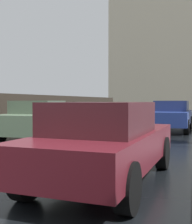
# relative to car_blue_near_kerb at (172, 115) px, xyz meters

# --- Properties ---
(car_blue_near_kerb) EXTENTS (1.87, 4.55, 1.45)m
(car_blue_near_kerb) POSITION_rel_car_blue_near_kerb_xyz_m (0.00, 0.00, 0.00)
(car_blue_near_kerb) COLOR navy
(car_blue_near_kerb) RESTS_ON ground
(car_maroon_far_ahead) EXTENTS (1.94, 4.34, 1.41)m
(car_maroon_far_ahead) POSITION_rel_car_blue_near_kerb_xyz_m (-0.45, -9.98, -0.02)
(car_maroon_far_ahead) COLOR maroon
(car_maroon_far_ahead) RESTS_ON ground
(car_silver_behind_camera) EXTENTS (1.93, 4.01, 1.46)m
(car_silver_behind_camera) POSITION_rel_car_blue_near_kerb_xyz_m (-0.42, 7.00, -0.00)
(car_silver_behind_camera) COLOR #B2B5BA
(car_silver_behind_camera) RESTS_ON ground
(car_green_far_lane) EXTENTS (1.97, 3.92, 1.45)m
(car_green_far_lane) POSITION_rel_car_blue_near_kerb_xyz_m (-4.49, -4.96, -0.01)
(car_green_far_lane) COLOR slate
(car_green_far_lane) RESTS_ON ground
(distant_tower) EXTENTS (12.78, 11.24, 29.17)m
(distant_tower) POSITION_rel_car_blue_near_kerb_xyz_m (-4.78, 34.45, 12.38)
(distant_tower) COLOR #B2A88E
(distant_tower) RESTS_ON ground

